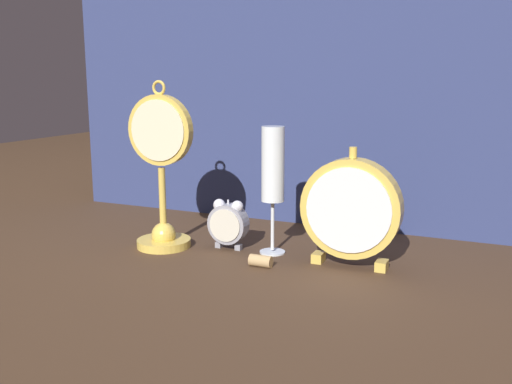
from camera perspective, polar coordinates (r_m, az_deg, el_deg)
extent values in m
plane|color=#422D1E|center=(1.09, -1.71, -6.98)|extent=(4.00, 4.00, 0.00)
cube|color=navy|center=(1.33, 4.36, 12.35)|extent=(1.21, 0.01, 0.73)
cylinder|color=gold|center=(1.19, -9.19, -5.03)|extent=(0.11, 0.11, 0.02)
sphere|color=gold|center=(1.19, -9.22, -4.20)|extent=(0.05, 0.05, 0.05)
cylinder|color=gold|center=(1.17, -9.32, -1.18)|extent=(0.01, 0.01, 0.15)
cylinder|color=gold|center=(1.15, -9.56, 6.12)|extent=(0.14, 0.02, 0.14)
cylinder|color=beige|center=(1.14, -9.83, 6.08)|extent=(0.12, 0.00, 0.12)
torus|color=gold|center=(1.15, -9.69, 10.23)|extent=(0.03, 0.01, 0.03)
cube|color=gray|center=(1.18, -3.74, -5.27)|extent=(0.01, 0.01, 0.01)
cube|color=gray|center=(1.16, -1.76, -5.53)|extent=(0.01, 0.01, 0.01)
cylinder|color=gray|center=(1.15, -2.78, -3.18)|extent=(0.08, 0.03, 0.08)
cylinder|color=beige|center=(1.14, -3.15, -3.38)|extent=(0.07, 0.00, 0.07)
sphere|color=silver|center=(1.15, -3.70, -1.28)|extent=(0.02, 0.02, 0.02)
sphere|color=silver|center=(1.14, -1.88, -1.47)|extent=(0.02, 0.02, 0.02)
cylinder|color=silver|center=(1.14, -2.80, -1.14)|extent=(0.00, 0.00, 0.01)
cube|color=gold|center=(1.09, 6.26, -6.51)|extent=(0.02, 0.03, 0.02)
cube|color=gold|center=(1.06, 12.46, -7.19)|extent=(0.02, 0.03, 0.02)
cylinder|color=gold|center=(1.05, 9.49, -1.61)|extent=(0.18, 0.04, 0.18)
cylinder|color=silver|center=(1.03, 9.20, -1.86)|extent=(0.16, 0.00, 0.16)
cylinder|color=gold|center=(1.03, 9.68, 3.91)|extent=(0.01, 0.01, 0.02)
cylinder|color=silver|center=(1.14, 1.65, -5.95)|extent=(0.05, 0.05, 0.01)
cylinder|color=silver|center=(1.13, 1.67, -3.38)|extent=(0.01, 0.01, 0.10)
cylinder|color=white|center=(1.10, 1.70, 2.81)|extent=(0.04, 0.04, 0.15)
cylinder|color=#E5D17F|center=(1.11, 1.69, 1.50)|extent=(0.04, 0.04, 0.09)
cylinder|color=tan|center=(1.06, 0.47, -6.90)|extent=(0.04, 0.02, 0.02)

